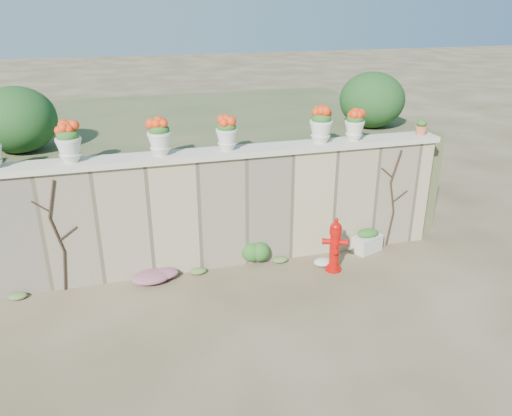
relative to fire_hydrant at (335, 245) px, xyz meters
name	(u,v)px	position (x,y,z in m)	size (l,w,h in m)	color
ground	(249,318)	(-1.81, -0.97, -0.50)	(80.00, 80.00, 0.00)	#483B24
stone_wall	(221,211)	(-1.81, 0.83, 0.50)	(8.00, 0.40, 2.00)	tan
wall_cap	(220,153)	(-1.81, 0.83, 1.55)	(8.10, 0.52, 0.10)	beige
raised_fill	(192,159)	(-1.81, 4.03, 0.50)	(9.00, 6.00, 2.00)	#384C23
back_shrub_left	(17,120)	(-5.01, 2.03, 2.05)	(1.30, 1.30, 1.10)	#143814
back_shrub_right	(372,100)	(1.59, 2.03, 2.05)	(1.30, 1.30, 1.10)	#143814
vine_left	(58,235)	(-4.48, 0.61, 0.49)	(0.60, 0.04, 1.91)	black
vine_right	(393,198)	(1.42, 0.61, 0.49)	(0.60, 0.04, 1.91)	black
fire_hydrant	(335,245)	(0.00, 0.00, 0.00)	(0.43, 0.31, 1.00)	#B60B07
planter_box	(367,241)	(0.91, 0.50, -0.29)	(0.62, 0.49, 0.45)	beige
green_shrub	(255,251)	(-1.26, 0.58, -0.24)	(0.54, 0.49, 0.52)	#1E5119
magenta_clump	(152,275)	(-3.09, 0.51, -0.38)	(0.87, 0.58, 0.23)	#B92585
white_flowers	(319,261)	(-0.18, 0.23, -0.41)	(0.48, 0.38, 0.17)	white
urn_pot_1	(69,143)	(-4.14, 0.83, 1.90)	(0.39, 0.39, 0.61)	beige
urn_pot_2	(159,137)	(-2.77, 0.83, 1.90)	(0.38, 0.38, 0.60)	beige
urn_pot_3	(227,133)	(-1.68, 0.83, 1.88)	(0.36, 0.36, 0.57)	beige
urn_pot_4	(321,125)	(-0.01, 0.83, 1.91)	(0.40, 0.40, 0.62)	beige
urn_pot_5	(355,125)	(0.63, 0.83, 1.87)	(0.35, 0.35, 0.55)	beige
terracotta_pot	(421,128)	(1.99, 0.83, 1.72)	(0.23, 0.23, 0.27)	#C5633C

